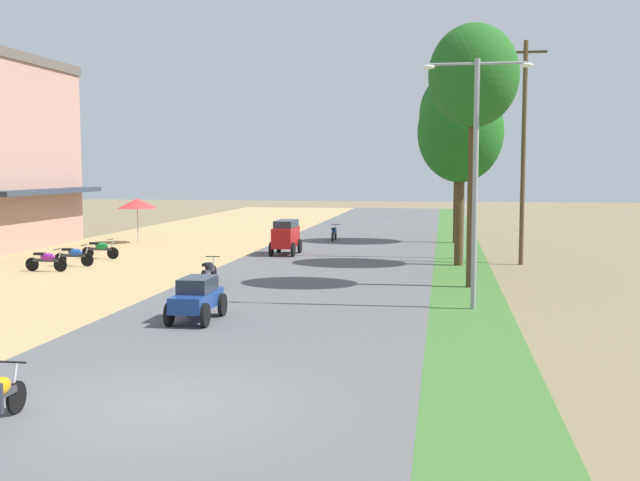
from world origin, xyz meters
The scene contains 18 objects.
ground_plane centered at (0.00, 0.00, 0.00)m, with size 180.00×180.00×0.00m, color #7A6B4C.
road_strip centered at (0.00, 0.00, 0.04)m, with size 9.00×140.00×0.08m, color #565659.
median_strip centered at (5.70, 0.00, 0.03)m, with size 2.40×140.00×0.06m, color #3D6B2D.
parked_motorbike_third centered at (-11.10, 16.49, 0.55)m, with size 1.80×0.54×0.94m.
parked_motorbike_fourth centered at (-10.80, 18.30, 0.55)m, with size 1.80×0.54×0.94m.
parked_motorbike_fifth centered at (-10.87, 21.07, 0.55)m, with size 1.80×0.54×0.94m.
vendor_umbrella centered at (-12.19, 28.77, 2.31)m, with size 2.20×2.20×2.52m.
median_tree_nearest centered at (5.85, 14.95, 7.40)m, with size 3.13×3.13×9.19m.
median_tree_second centered at (5.56, 21.25, 5.79)m, with size 3.68×3.68×7.93m.
median_tree_third centered at (5.59, 31.74, 7.24)m, with size 4.27×4.27×9.71m.
streetlamp_near centered at (5.80, 10.57, 4.34)m, with size 3.16×0.20×7.38m.
streetlamp_mid centered at (5.80, 23.83, 4.82)m, with size 3.16×0.20×8.31m.
streetlamp_far centered at (5.80, 53.30, 4.60)m, with size 3.16×0.20×7.90m.
utility_pole_near centered at (8.31, 22.41, 5.09)m, with size 1.80×0.20×9.79m.
car_sedan_blue centered at (-1.76, 7.42, 0.74)m, with size 1.10×2.26×1.19m.
car_van_red centered at (-2.69, 24.10, 1.02)m, with size 1.19×2.41×1.67m.
motorbike_ahead_second centered at (-3.55, 14.30, 0.57)m, with size 0.54×1.80×0.94m.
motorbike_ahead_third centered at (-1.38, 31.73, 0.57)m, with size 0.54×1.80×0.94m.
Camera 1 is at (4.88, -12.79, 4.23)m, focal length 43.56 mm.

